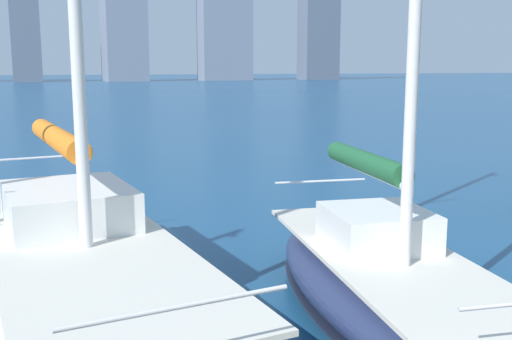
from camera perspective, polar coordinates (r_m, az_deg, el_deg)
name	(u,v)px	position (r m, az deg, el deg)	size (l,w,h in m)	color
city_skyline	(65,1)	(161.82, -17.70, 15.08)	(168.64, 17.10, 53.16)	slate
sailboat_forest	(386,276)	(8.81, 12.30, -9.84)	(3.37, 6.89, 11.93)	navy
sailboat_orange	(78,274)	(8.71, -16.57, -9.43)	(3.57, 9.27, 12.56)	white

